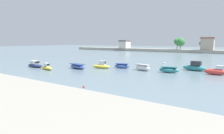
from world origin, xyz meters
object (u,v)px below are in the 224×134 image
object	(u,v)px
mooring_buoy_1	(109,61)
mooring_buoy_2	(84,87)
moored_boat_5	(143,68)
moored_boat_3	(102,66)
moored_boat_6	(169,70)
moored_boat_8	(216,71)
moored_boat_1	(47,67)
moored_boat_4	(122,66)
moored_boat_2	(77,66)
moored_boat_7	(195,67)
mooring_buoy_3	(164,63)
moored_boat_0	(35,65)

from	to	relation	value
mooring_buoy_1	mooring_buoy_2	xyz separation A→B (m)	(16.45, -28.56, -0.01)
moored_boat_5	moored_boat_3	bearing A→B (deg)	-154.02
moored_boat_6	moored_boat_8	size ratio (longest dim) A/B	0.99
moored_boat_5	mooring_buoy_2	distance (m)	17.31
moored_boat_1	moored_boat_4	bearing A→B (deg)	52.96
moored_boat_4	mooring_buoy_2	distance (m)	18.60
moored_boat_6	moored_boat_2	bearing A→B (deg)	-173.46
moored_boat_7	mooring_buoy_3	world-z (taller)	moored_boat_7
moored_boat_1	mooring_buoy_1	xyz separation A→B (m)	(0.42, 21.43, -0.34)
mooring_buoy_1	moored_boat_8	bearing A→B (deg)	-16.57
moored_boat_6	mooring_buoy_2	distance (m)	18.31
mooring_buoy_2	mooring_buoy_3	world-z (taller)	mooring_buoy_3
moored_boat_6	moored_boat_3	bearing A→B (deg)	177.76
moored_boat_5	moored_boat_0	bearing A→B (deg)	-144.32
moored_boat_6	moored_boat_8	distance (m)	7.89
moored_boat_5	moored_boat_2	bearing A→B (deg)	-143.19
moored_boat_3	moored_boat_7	distance (m)	19.09
moored_boat_0	mooring_buoy_1	size ratio (longest dim) A/B	18.06
moored_boat_3	mooring_buoy_3	size ratio (longest dim) A/B	10.46
moored_boat_3	mooring_buoy_3	bearing A→B (deg)	48.31
moored_boat_4	mooring_buoy_2	bearing A→B (deg)	-89.53
mooring_buoy_2	moored_boat_4	bearing A→B (deg)	106.56
moored_boat_2	moored_boat_3	size ratio (longest dim) A/B	1.22
moored_boat_3	moored_boat_7	bearing A→B (deg)	10.43
moored_boat_7	mooring_buoy_1	size ratio (longest dim) A/B	17.31
moored_boat_6	mooring_buoy_3	xyz separation A→B (m)	(-5.57, 13.42, -0.34)
moored_boat_7	moored_boat_4	bearing A→B (deg)	-152.34
moored_boat_7	mooring_buoy_2	world-z (taller)	moored_boat_7
moored_boat_3	mooring_buoy_3	xyz separation A→B (m)	(8.52, 15.69, -0.32)
moored_boat_0	moored_boat_1	world-z (taller)	moored_boat_0
moored_boat_4	moored_boat_5	bearing A→B (deg)	-21.92
moored_boat_5	mooring_buoy_1	distance (m)	19.83
moored_boat_8	mooring_buoy_3	xyz separation A→B (m)	(-13.11, 11.09, -0.42)
moored_boat_6	mooring_buoy_2	bearing A→B (deg)	-117.64
moored_boat_0	moored_boat_5	xyz separation A→B (m)	(22.30, 9.22, 0.07)
moored_boat_0	mooring_buoy_1	xyz separation A→B (m)	(5.98, 20.48, -0.39)
mooring_buoy_2	moored_boat_3	bearing A→B (deg)	120.35
moored_boat_1	moored_boat_3	xyz separation A→B (m)	(7.91, 8.17, 0.05)
moored_boat_6	moored_boat_8	bearing A→B (deg)	5.76
moored_boat_3	mooring_buoy_1	bearing A→B (deg)	106.28
moored_boat_0	moored_boat_2	size ratio (longest dim) A/B	0.97
moored_boat_4	moored_boat_7	world-z (taller)	moored_boat_7
moored_boat_8	mooring_buoy_2	xyz separation A→B (m)	(-12.67, -19.90, -0.49)
moored_boat_8	mooring_buoy_1	distance (m)	30.38
moored_boat_5	moored_boat_1	bearing A→B (deg)	-135.49
moored_boat_1	mooring_buoy_2	distance (m)	18.32
moored_boat_5	mooring_buoy_2	world-z (taller)	moored_boat_5
moored_boat_5	moored_boat_7	size ratio (longest dim) A/B	0.77
moored_boat_2	mooring_buoy_1	xyz separation A→B (m)	(-3.68, 16.78, -0.36)
moored_boat_7	moored_boat_8	xyz separation A→B (m)	(4.14, -3.05, -0.09)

